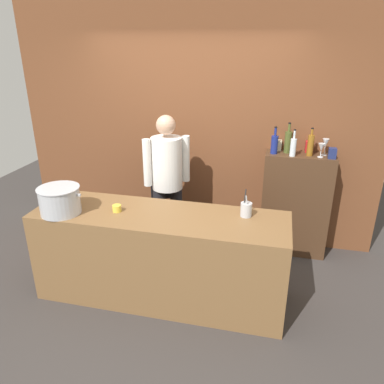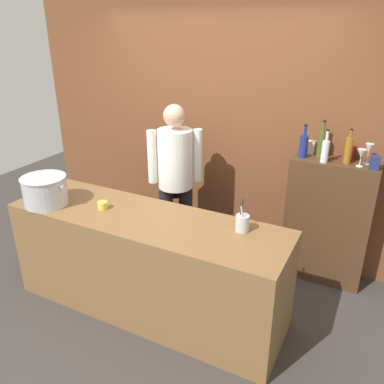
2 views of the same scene
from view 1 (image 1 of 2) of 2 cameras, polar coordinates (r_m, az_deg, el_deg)
The scene contains 17 objects.
ground_plane at distance 3.90m, azimuth -4.62°, elevation -15.44°, with size 8.00×8.00×0.00m, color #383330.
brick_back_panel at distance 4.52m, azimuth 0.29°, elevation 11.07°, with size 4.40×0.10×3.00m, color brown.
prep_counter at distance 3.64m, azimuth -4.84°, elevation -9.83°, with size 2.38×0.70×0.90m, color brown.
bar_cabinet at distance 4.48m, azimuth 15.60°, elevation -1.87°, with size 0.76×0.32×1.22m, color #472D1C.
chef at distance 4.15m, azimuth -3.86°, elevation 2.29°, with size 0.46×0.41×1.66m.
stockpot_large at distance 3.60m, azimuth -19.72°, elevation -1.22°, with size 0.44×0.38×0.25m.
utensil_crock at distance 3.38m, azimuth 8.34°, elevation -2.66°, with size 0.10×0.10×0.26m.
butter_jar at distance 3.52m, azimuth -11.51°, elevation -2.48°, with size 0.08×0.08×0.06m, color yellow.
wine_bottle_clear at distance 4.15m, azimuth 15.33°, elevation 6.75°, with size 0.06×0.06×0.29m.
wine_bottle_cobalt at distance 4.20m, azimuth 12.60°, elevation 7.24°, with size 0.08×0.08×0.30m.
wine_bottle_olive at distance 4.27m, azimuth 14.58°, elevation 7.55°, with size 0.08×0.08×0.34m.
wine_bottle_amber at distance 4.22m, azimuth 17.81°, elevation 6.94°, with size 0.07×0.07×0.31m.
wine_glass_tall at distance 4.29m, azimuth 19.89°, elevation 7.03°, with size 0.07×0.07×0.18m.
wine_glass_wide at distance 4.20m, azimuth 19.33°, elevation 6.47°, with size 0.07×0.07×0.15m.
spice_tin_red at distance 4.37m, azimuth 17.59°, elevation 6.68°, with size 0.08×0.08×0.13m, color red.
spice_tin_cream at distance 4.35m, azimuth 13.13°, elevation 7.03°, with size 0.08×0.08×0.12m, color beige.
spice_tin_navy at distance 4.21m, azimuth 20.82°, elevation 5.60°, with size 0.08×0.08×0.11m, color navy.
Camera 1 is at (1.01, -2.92, 2.39)m, focal length 34.59 mm.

